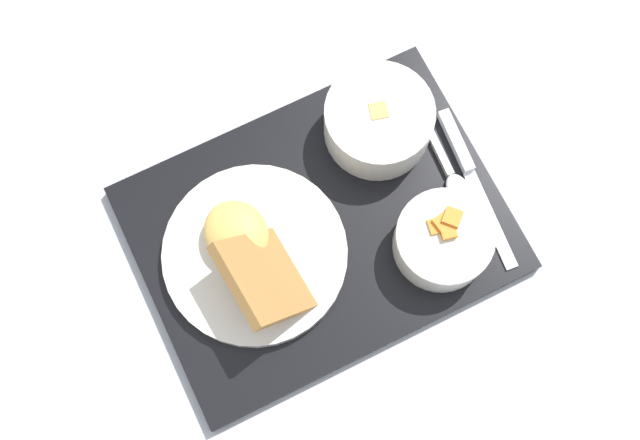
% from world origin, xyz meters
% --- Properties ---
extents(ground_plane, '(4.00, 4.00, 0.00)m').
position_xyz_m(ground_plane, '(0.00, 0.00, 0.00)').
color(ground_plane, silver).
extents(serving_tray, '(0.43, 0.32, 0.02)m').
position_xyz_m(serving_tray, '(0.00, 0.00, 0.01)').
color(serving_tray, black).
rests_on(serving_tray, ground_plane).
extents(bowl_salad, '(0.11, 0.11, 0.06)m').
position_xyz_m(bowl_salad, '(-0.12, 0.08, 0.05)').
color(bowl_salad, silver).
rests_on(bowl_salad, serving_tray).
extents(bowl_soup, '(0.13, 0.13, 0.06)m').
position_xyz_m(bowl_soup, '(-0.11, -0.08, 0.05)').
color(bowl_soup, silver).
rests_on(bowl_soup, serving_tray).
extents(plate_main, '(0.21, 0.21, 0.09)m').
position_xyz_m(plate_main, '(0.08, -0.00, 0.04)').
color(plate_main, silver).
rests_on(plate_main, serving_tray).
extents(knife, '(0.03, 0.21, 0.01)m').
position_xyz_m(knife, '(-0.19, 0.00, 0.02)').
color(knife, silver).
rests_on(knife, serving_tray).
extents(spoon, '(0.03, 0.16, 0.01)m').
position_xyz_m(spoon, '(-0.17, 0.01, 0.02)').
color(spoon, silver).
rests_on(spoon, serving_tray).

